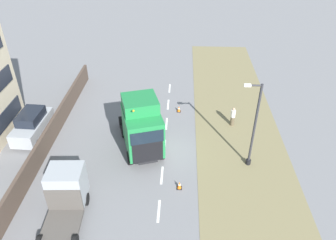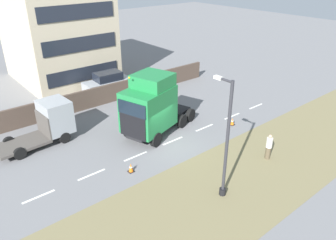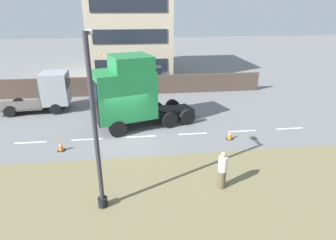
{
  "view_description": "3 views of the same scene",
  "coord_description": "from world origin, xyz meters",
  "px_view_note": "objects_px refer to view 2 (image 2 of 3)",
  "views": [
    {
      "loc": [
        -1.22,
        19.4,
        16.22
      ],
      "look_at": [
        -0.32,
        0.04,
        3.07
      ],
      "focal_mm": 35.0,
      "sensor_mm": 36.0,
      "label": 1
    },
    {
      "loc": [
        -15.42,
        12.44,
        11.66
      ],
      "look_at": [
        -1.63,
        1.08,
        2.84
      ],
      "focal_mm": 35.0,
      "sensor_mm": 36.0,
      "label": 2
    },
    {
      "loc": [
        -15.5,
        -0.39,
        7.3
      ],
      "look_at": [
        -1.3,
        -2.19,
        1.53
      ],
      "focal_mm": 30.0,
      "sensor_mm": 36.0,
      "label": 3
    }
  ],
  "objects_px": {
    "lorry_cab": "(151,107)",
    "lamp_post": "(226,147)",
    "flatbed_truck": "(51,121)",
    "traffic_cone_lead": "(131,168)",
    "pedestrian": "(269,147)",
    "parked_car": "(108,84)",
    "traffic_cone_trailing": "(232,122)"
  },
  "relations": [
    {
      "from": "parked_car",
      "to": "flatbed_truck",
      "type": "bearing_deg",
      "value": 127.12
    },
    {
      "from": "pedestrian",
      "to": "traffic_cone_lead",
      "type": "height_order",
      "value": "pedestrian"
    },
    {
      "from": "lorry_cab",
      "to": "pedestrian",
      "type": "bearing_deg",
      "value": -168.5
    },
    {
      "from": "flatbed_truck",
      "to": "traffic_cone_lead",
      "type": "bearing_deg",
      "value": 13.71
    },
    {
      "from": "lorry_cab",
      "to": "traffic_cone_trailing",
      "type": "xyz_separation_m",
      "value": [
        -2.64,
        -5.89,
        -2.03
      ]
    },
    {
      "from": "lorry_cab",
      "to": "traffic_cone_lead",
      "type": "height_order",
      "value": "lorry_cab"
    },
    {
      "from": "lorry_cab",
      "to": "lamp_post",
      "type": "xyz_separation_m",
      "value": [
        -7.8,
        1.05,
        0.67
      ]
    },
    {
      "from": "flatbed_truck",
      "to": "parked_car",
      "type": "bearing_deg",
      "value": 121.39
    },
    {
      "from": "lorry_cab",
      "to": "pedestrian",
      "type": "relative_size",
      "value": 3.9
    },
    {
      "from": "parked_car",
      "to": "lamp_post",
      "type": "relative_size",
      "value": 0.68
    },
    {
      "from": "lorry_cab",
      "to": "lamp_post",
      "type": "relative_size",
      "value": 1.03
    },
    {
      "from": "lorry_cab",
      "to": "pedestrian",
      "type": "xyz_separation_m",
      "value": [
        -7.26,
        -3.94,
        -1.46
      ]
    },
    {
      "from": "traffic_cone_lead",
      "to": "parked_car",
      "type": "bearing_deg",
      "value": -24.33
    },
    {
      "from": "traffic_cone_lead",
      "to": "traffic_cone_trailing",
      "type": "distance_m",
      "value": 9.61
    },
    {
      "from": "lorry_cab",
      "to": "flatbed_truck",
      "type": "distance_m",
      "value": 7.09
    },
    {
      "from": "parked_car",
      "to": "pedestrian",
      "type": "xyz_separation_m",
      "value": [
        -16.43,
        -2.22,
        -0.19
      ]
    },
    {
      "from": "parked_car",
      "to": "lamp_post",
      "type": "xyz_separation_m",
      "value": [
        -16.97,
        2.77,
        1.94
      ]
    },
    {
      "from": "lorry_cab",
      "to": "traffic_cone_lead",
      "type": "bearing_deg",
      "value": 110.57
    },
    {
      "from": "flatbed_truck",
      "to": "lorry_cab",
      "type": "bearing_deg",
      "value": 52.29
    },
    {
      "from": "flatbed_truck",
      "to": "lamp_post",
      "type": "height_order",
      "value": "lamp_post"
    },
    {
      "from": "lorry_cab",
      "to": "parked_car",
      "type": "xyz_separation_m",
      "value": [
        9.17,
        -1.72,
        -1.27
      ]
    },
    {
      "from": "traffic_cone_trailing",
      "to": "pedestrian",
      "type": "bearing_deg",
      "value": 157.13
    },
    {
      "from": "parked_car",
      "to": "lamp_post",
      "type": "distance_m",
      "value": 17.31
    },
    {
      "from": "lorry_cab",
      "to": "flatbed_truck",
      "type": "relative_size",
      "value": 1.28
    },
    {
      "from": "traffic_cone_lead",
      "to": "traffic_cone_trailing",
      "type": "height_order",
      "value": "same"
    },
    {
      "from": "lamp_post",
      "to": "traffic_cone_lead",
      "type": "distance_m",
      "value": 6.24
    },
    {
      "from": "pedestrian",
      "to": "traffic_cone_lead",
      "type": "relative_size",
      "value": 3.02
    },
    {
      "from": "parked_car",
      "to": "traffic_cone_trailing",
      "type": "height_order",
      "value": "parked_car"
    },
    {
      "from": "lorry_cab",
      "to": "traffic_cone_lead",
      "type": "xyz_separation_m",
      "value": [
        -2.86,
        3.72,
        -2.03
      ]
    },
    {
      "from": "parked_car",
      "to": "lamp_post",
      "type": "bearing_deg",
      "value": 173.3
    },
    {
      "from": "flatbed_truck",
      "to": "lamp_post",
      "type": "bearing_deg",
      "value": 18.78
    },
    {
      "from": "pedestrian",
      "to": "lorry_cab",
      "type": "bearing_deg",
      "value": 28.5
    }
  ]
}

